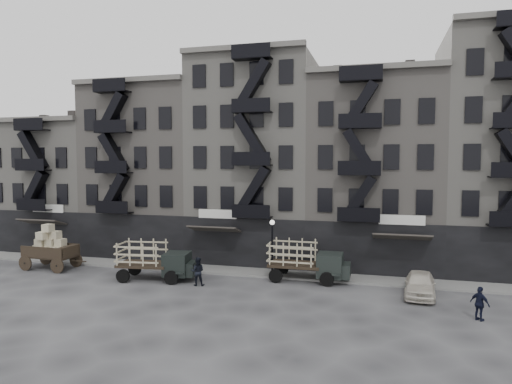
% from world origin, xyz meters
% --- Properties ---
extents(ground, '(140.00, 140.00, 0.00)m').
position_xyz_m(ground, '(0.00, 0.00, 0.00)').
color(ground, '#38383A').
rests_on(ground, ground).
extents(sidewalk, '(55.00, 2.50, 0.15)m').
position_xyz_m(sidewalk, '(0.00, 3.75, 0.07)').
color(sidewalk, slate).
rests_on(sidewalk, ground).
extents(building_west, '(10.00, 11.35, 13.20)m').
position_xyz_m(building_west, '(-20.00, 9.83, 6.00)').
color(building_west, gray).
rests_on(building_west, ground).
extents(building_midwest, '(10.00, 11.35, 16.20)m').
position_xyz_m(building_midwest, '(-10.00, 9.83, 7.50)').
color(building_midwest, gray).
rests_on(building_midwest, ground).
extents(building_center, '(10.00, 11.35, 18.20)m').
position_xyz_m(building_center, '(-0.00, 9.82, 8.50)').
color(building_center, gray).
rests_on(building_center, ground).
extents(building_mideast, '(10.00, 11.35, 16.20)m').
position_xyz_m(building_mideast, '(10.00, 9.83, 7.50)').
color(building_mideast, gray).
rests_on(building_mideast, ground).
extents(building_east, '(10.00, 11.35, 19.20)m').
position_xyz_m(building_east, '(20.00, 9.82, 9.00)').
color(building_east, gray).
rests_on(building_east, ground).
extents(lamp_post, '(0.36, 0.36, 4.28)m').
position_xyz_m(lamp_post, '(3.00, 2.60, 2.78)').
color(lamp_post, black).
rests_on(lamp_post, ground).
extents(wagon, '(4.25, 2.39, 3.53)m').
position_xyz_m(wagon, '(-14.65, 0.88, 2.01)').
color(wagon, black).
rests_on(wagon, ground).
extents(stake_truck_west, '(5.79, 2.92, 2.80)m').
position_xyz_m(stake_truck_west, '(-5.02, 0.02, 1.60)').
color(stake_truck_west, black).
rests_on(stake_truck_west, ground).
extents(stake_truck_east, '(5.72, 2.40, 2.86)m').
position_xyz_m(stake_truck_east, '(5.49, 2.60, 1.63)').
color(stake_truck_east, black).
rests_on(stake_truck_east, ground).
extents(car_east, '(2.21, 4.67, 1.54)m').
position_xyz_m(car_east, '(13.00, 0.89, 0.77)').
color(car_east, beige).
rests_on(car_east, ground).
extents(pedestrian_mid, '(1.10, 0.95, 1.95)m').
position_xyz_m(pedestrian_mid, '(-1.50, -0.56, 0.98)').
color(pedestrian_mid, black).
rests_on(pedestrian_mid, ground).
extents(policeman, '(1.10, 1.07, 1.85)m').
position_xyz_m(policeman, '(15.70, -3.01, 0.92)').
color(policeman, black).
rests_on(policeman, ground).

